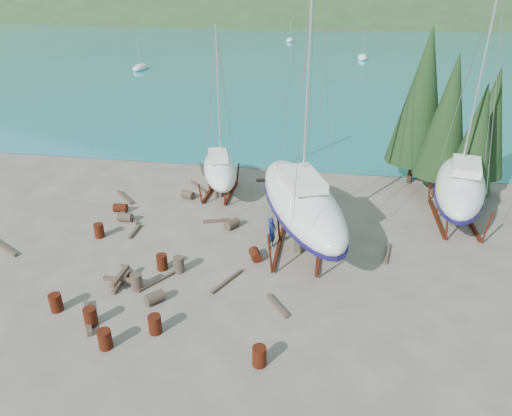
% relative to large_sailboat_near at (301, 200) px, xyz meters
% --- Properties ---
extents(ground, '(600.00, 600.00, 0.00)m').
position_rel_large_sailboat_near_xyz_m(ground, '(-3.42, -3.20, -2.89)').
color(ground, '#564E44').
rests_on(ground, ground).
extents(bay_water, '(700.00, 700.00, 0.00)m').
position_rel_large_sailboat_near_xyz_m(bay_water, '(-3.42, 311.80, -2.88)').
color(bay_water, '#1B6A8B').
rests_on(bay_water, ground).
extents(far_hill, '(800.00, 360.00, 110.00)m').
position_rel_large_sailboat_near_xyz_m(far_hill, '(-3.42, 316.80, -2.89)').
color(far_hill, '#24381C').
rests_on(far_hill, ground).
extents(far_house_left, '(6.60, 5.60, 5.60)m').
position_rel_large_sailboat_near_xyz_m(far_house_left, '(-63.42, 186.80, 0.04)').
color(far_house_left, beige).
rests_on(far_house_left, ground).
extents(far_house_center, '(6.60, 5.60, 5.60)m').
position_rel_large_sailboat_near_xyz_m(far_house_center, '(-23.42, 186.80, 0.04)').
color(far_house_center, beige).
rests_on(far_house_center, ground).
extents(far_house_right, '(6.60, 5.60, 5.60)m').
position_rel_large_sailboat_near_xyz_m(far_house_right, '(26.58, 186.80, 0.04)').
color(far_house_right, beige).
rests_on(far_house_right, ground).
extents(cypress_near_right, '(3.60, 3.60, 10.00)m').
position_rel_large_sailboat_near_xyz_m(cypress_near_right, '(9.08, 8.80, 2.90)').
color(cypress_near_right, black).
rests_on(cypress_near_right, ground).
extents(cypress_mid_right, '(3.06, 3.06, 8.50)m').
position_rel_large_sailboat_near_xyz_m(cypress_mid_right, '(10.58, 6.80, 2.03)').
color(cypress_mid_right, black).
rests_on(cypress_mid_right, ground).
extents(cypress_back_left, '(4.14, 4.14, 11.50)m').
position_rel_large_sailboat_near_xyz_m(cypress_back_left, '(7.58, 10.80, 3.78)').
color(cypress_back_left, black).
rests_on(cypress_back_left, ground).
extents(cypress_far_right, '(3.24, 3.24, 9.00)m').
position_rel_large_sailboat_near_xyz_m(cypress_far_right, '(12.08, 9.80, 2.32)').
color(cypress_far_right, black).
rests_on(cypress_far_right, ground).
extents(moored_boat_left, '(2.00, 5.00, 6.05)m').
position_rel_large_sailboat_near_xyz_m(moored_boat_left, '(-33.42, 56.80, -2.50)').
color(moored_boat_left, silver).
rests_on(moored_boat_left, ground).
extents(moored_boat_mid, '(2.00, 5.00, 6.05)m').
position_rel_large_sailboat_near_xyz_m(moored_boat_mid, '(6.58, 76.80, -2.50)').
color(moored_boat_mid, silver).
rests_on(moored_boat_mid, ground).
extents(moored_boat_far, '(2.00, 5.00, 6.05)m').
position_rel_large_sailboat_near_xyz_m(moored_boat_far, '(-11.42, 106.80, -2.50)').
color(moored_boat_far, silver).
rests_on(moored_boat_far, ground).
extents(large_sailboat_near, '(7.26, 11.80, 17.92)m').
position_rel_large_sailboat_near_xyz_m(large_sailboat_near, '(0.00, 0.00, 0.00)').
color(large_sailboat_near, silver).
rests_on(large_sailboat_near, ground).
extents(large_sailboat_far, '(4.96, 10.30, 15.68)m').
position_rel_large_sailboat_near_xyz_m(large_sailboat_far, '(9.58, 4.75, -0.32)').
color(large_sailboat_far, silver).
rests_on(large_sailboat_far, ground).
extents(small_sailboat_shore, '(4.40, 7.58, 11.57)m').
position_rel_large_sailboat_near_xyz_m(small_sailboat_shore, '(-6.33, 6.41, -0.98)').
color(small_sailboat_shore, silver).
rests_on(small_sailboat_shore, ground).
extents(worker, '(0.72, 0.84, 1.94)m').
position_rel_large_sailboat_near_xyz_m(worker, '(-1.58, -0.58, -1.91)').
color(worker, '#111F4C').
rests_on(worker, ground).
extents(drum_0, '(0.58, 0.58, 0.88)m').
position_rel_large_sailboat_near_xyz_m(drum_0, '(-10.73, -7.94, -2.45)').
color(drum_0, '#5D1F10').
rests_on(drum_0, ground).
extents(drum_1, '(1.02, 1.04, 0.58)m').
position_rel_large_sailboat_near_xyz_m(drum_1, '(-6.41, -6.62, -2.60)').
color(drum_1, '#2D2823').
rests_on(drum_1, ground).
extents(drum_2, '(0.93, 0.66, 0.58)m').
position_rel_large_sailboat_near_xyz_m(drum_2, '(-12.26, 2.33, -2.60)').
color(drum_2, '#5D1F10').
rests_on(drum_2, ground).
extents(drum_3, '(0.58, 0.58, 0.88)m').
position_rel_large_sailboat_near_xyz_m(drum_3, '(-5.61, -8.62, -2.45)').
color(drum_3, '#5D1F10').
rests_on(drum_3, ground).
extents(drum_5, '(0.58, 0.58, 0.88)m').
position_rel_large_sailboat_near_xyz_m(drum_5, '(-6.10, -3.88, -2.45)').
color(drum_5, '#2D2823').
rests_on(drum_5, ground).
extents(drum_6, '(0.89, 1.04, 0.58)m').
position_rel_large_sailboat_near_xyz_m(drum_6, '(-2.29, -1.98, -2.60)').
color(drum_6, '#5D1F10').
rests_on(drum_6, ground).
extents(drum_7, '(0.58, 0.58, 0.88)m').
position_rel_large_sailboat_near_xyz_m(drum_7, '(-0.80, -9.72, -2.45)').
color(drum_7, '#5D1F10').
rests_on(drum_7, ground).
extents(drum_8, '(0.58, 0.58, 0.88)m').
position_rel_large_sailboat_near_xyz_m(drum_8, '(-12.03, -1.11, -2.45)').
color(drum_8, '#5D1F10').
rests_on(drum_8, ground).
extents(drum_9, '(1.03, 0.87, 0.58)m').
position_rel_large_sailboat_near_xyz_m(drum_9, '(-8.41, 5.16, -2.60)').
color(drum_9, '#2D2823').
rests_on(drum_9, ground).
extents(drum_10, '(0.58, 0.58, 0.88)m').
position_rel_large_sailboat_near_xyz_m(drum_10, '(-8.64, -8.62, -2.45)').
color(drum_10, '#5D1F10').
rests_on(drum_10, ground).
extents(drum_11, '(0.96, 1.05, 0.58)m').
position_rel_large_sailboat_near_xyz_m(drum_11, '(-4.35, 1.35, -2.60)').
color(drum_11, '#2D2823').
rests_on(drum_11, ground).
extents(drum_13, '(0.58, 0.58, 0.88)m').
position_rel_large_sailboat_near_xyz_m(drum_13, '(-7.34, -9.86, -2.45)').
color(drum_13, '#5D1F10').
rests_on(drum_13, ground).
extents(drum_14, '(0.58, 0.58, 0.88)m').
position_rel_large_sailboat_near_xyz_m(drum_14, '(-7.06, -3.80, -2.45)').
color(drum_14, '#5D1F10').
rests_on(drum_14, ground).
extents(drum_15, '(0.89, 0.60, 0.58)m').
position_rel_large_sailboat_near_xyz_m(drum_15, '(-11.35, 1.07, -2.60)').
color(drum_15, '#2D2823').
rests_on(drum_15, ground).
extents(drum_16, '(0.58, 0.58, 0.88)m').
position_rel_large_sailboat_near_xyz_m(drum_16, '(-7.67, -5.76, -2.45)').
color(drum_16, '#2D2823').
rests_on(drum_16, ground).
extents(timber_0, '(1.84, 2.03, 0.14)m').
position_rel_large_sailboat_near_xyz_m(timber_0, '(-8.26, 7.18, -2.81)').
color(timber_0, '#4F3A2D').
rests_on(timber_0, ground).
extents(timber_1, '(0.57, 2.11, 0.19)m').
position_rel_large_sailboat_near_xyz_m(timber_1, '(5.00, -0.31, -2.79)').
color(timber_1, '#4F3A2D').
rests_on(timber_1, ground).
extents(timber_2, '(1.97, 1.94, 0.19)m').
position_rel_large_sailboat_near_xyz_m(timber_2, '(-12.89, 4.37, -2.79)').
color(timber_2, '#4F3A2D').
rests_on(timber_2, ground).
extents(timber_3, '(1.60, 2.38, 0.15)m').
position_rel_large_sailboat_near_xyz_m(timber_3, '(-6.78, -4.88, -2.81)').
color(timber_3, '#4F3A2D').
rests_on(timber_3, ground).
extents(timber_4, '(0.20, 1.69, 0.17)m').
position_rel_large_sailboat_near_xyz_m(timber_4, '(-10.16, -0.25, -2.80)').
color(timber_4, '#4F3A2D').
rests_on(timber_4, ground).
extents(timber_5, '(1.21, 2.29, 0.16)m').
position_rel_large_sailboat_near_xyz_m(timber_5, '(-3.35, -4.45, -2.80)').
color(timber_5, '#4F3A2D').
rests_on(timber_5, ground).
extents(timber_6, '(1.76, 0.67, 0.19)m').
position_rel_large_sailboat_near_xyz_m(timber_6, '(-3.25, 9.31, -2.79)').
color(timber_6, '#4F3A2D').
rests_on(timber_6, ground).
extents(timber_7, '(1.26, 1.60, 0.17)m').
position_rel_large_sailboat_near_xyz_m(timber_7, '(-0.56, -5.98, -2.80)').
color(timber_7, '#4F3A2D').
rests_on(timber_7, ground).
extents(timber_8, '(1.68, 0.73, 0.19)m').
position_rel_large_sailboat_near_xyz_m(timber_8, '(-5.51, 1.94, -2.79)').
color(timber_8, '#4F3A2D').
rests_on(timber_8, ground).
extents(timber_9, '(1.21, 2.58, 0.15)m').
position_rel_large_sailboat_near_xyz_m(timber_9, '(-9.00, 10.80, -2.81)').
color(timber_9, '#4F3A2D').
rests_on(timber_9, ground).
extents(timber_12, '(1.77, 1.73, 0.17)m').
position_rel_large_sailboat_near_xyz_m(timber_12, '(-8.47, -4.76, -2.80)').
color(timber_12, '#4F3A2D').
rests_on(timber_12, ground).
extents(timber_14, '(2.55, 1.51, 0.18)m').
position_rel_large_sailboat_near_xyz_m(timber_14, '(-16.84, -3.35, -2.79)').
color(timber_14, '#4F3A2D').
rests_on(timber_14, ground).
extents(timber_16, '(1.48, 2.19, 0.23)m').
position_rel_large_sailboat_near_xyz_m(timber_16, '(-8.97, -8.34, -2.77)').
color(timber_16, '#4F3A2D').
rests_on(timber_16, ground).
extents(timber_17, '(2.07, 1.77, 0.16)m').
position_rel_large_sailboat_near_xyz_m(timber_17, '(-11.36, 1.54, -2.80)').
color(timber_17, '#4F3A2D').
rests_on(timber_17, ground).
extents(timber_pile_fore, '(1.80, 1.80, 0.60)m').
position_rel_large_sailboat_near_xyz_m(timber_pile_fore, '(-8.66, -5.50, -2.59)').
color(timber_pile_fore, '#4F3A2D').
rests_on(timber_pile_fore, ground).
extents(timber_pile_aft, '(1.80, 1.80, 0.60)m').
position_rel_large_sailboat_near_xyz_m(timber_pile_aft, '(-0.74, 5.24, -2.59)').
color(timber_pile_aft, '#4F3A2D').
rests_on(timber_pile_aft, ground).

